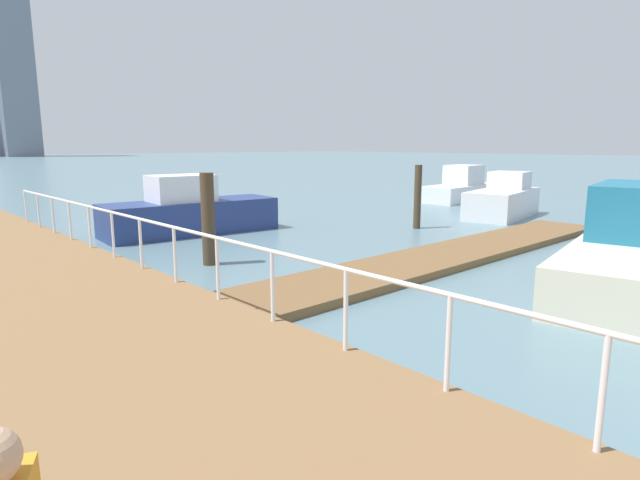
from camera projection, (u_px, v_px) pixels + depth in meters
The scene contains 10 objects.
ground_plane at pixel (134, 228), 18.69m from camera, with size 300.00×300.00×0.00m, color slate.
floating_dock at pixel (449, 255), 13.63m from camera, with size 14.93×2.00×0.18m, color brown.
boardwalk_railing at pixel (272, 266), 7.48m from camera, with size 0.06×26.96×1.08m.
dock_piling_0 at pixel (208, 219), 12.76m from camera, with size 0.33×0.33×2.29m, color #473826.
dock_piling_2 at pixel (418, 197), 18.34m from camera, with size 0.26×0.26×2.26m, color #473826.
moored_boat_0 at pixel (461, 188), 27.58m from camera, with size 5.27×2.16×1.88m.
moored_boat_3 at pixel (189, 212), 17.40m from camera, with size 5.91×2.42×1.97m.
moored_boat_4 at pixel (629, 248), 11.10m from camera, with size 7.36×3.25×2.12m.
moored_boat_5 at pixel (503, 200), 21.41m from camera, with size 4.75×2.61×1.84m.
skyline_tower_3 at pixel (12, 69), 125.35m from camera, with size 7.80×11.69×41.73m, color slate.
Camera 1 is at (-7.59, 1.88, 2.97)m, focal length 29.09 mm.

